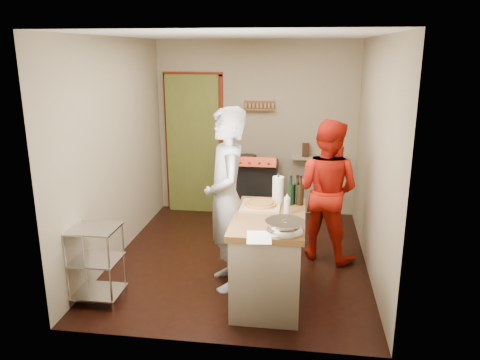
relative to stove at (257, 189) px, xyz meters
name	(u,v)px	position (x,y,z in m)	size (l,w,h in m)	color
floor	(240,257)	(-0.05, -1.42, -0.45)	(3.50, 3.50, 0.00)	black
back_wall	(215,138)	(-0.69, 0.36, 0.68)	(3.00, 0.44, 2.60)	gray
left_wall	(116,150)	(-1.55, -1.42, 0.85)	(0.04, 3.50, 2.60)	gray
right_wall	(375,158)	(1.45, -1.42, 0.85)	(0.04, 3.50, 2.60)	gray
ceiling	(240,34)	(-0.05, -1.42, 2.16)	(3.00, 3.50, 0.02)	white
stove	(257,189)	(0.00, 0.00, 0.00)	(0.60, 0.63, 1.00)	black
wire_shelving	(96,261)	(-1.33, -2.62, -0.01)	(0.48, 0.40, 0.80)	silver
island	(269,255)	(0.37, -2.32, 0.02)	(0.70, 1.32, 1.20)	#BAAE9E
person_stripe	(226,200)	(-0.10, -2.10, 0.51)	(0.70, 0.46, 1.91)	#A0A0A4
person_red	(326,190)	(0.95, -1.23, 0.40)	(0.82, 0.64, 1.69)	red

